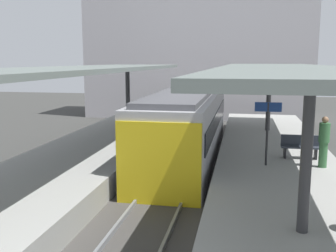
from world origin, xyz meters
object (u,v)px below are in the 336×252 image
object	(u,v)px
platform_bench	(300,146)
commuter_train	(187,125)
passenger_near_bench	(324,141)
platform_sign	(268,119)

from	to	relation	value
platform_bench	commuter_train	bearing A→B (deg)	151.39
commuter_train	platform_bench	bearing A→B (deg)	-28.61
passenger_near_bench	commuter_train	bearing A→B (deg)	144.52
platform_bench	passenger_near_bench	xyz separation A→B (m)	(0.59, -1.20, 0.45)
commuter_train	platform_bench	xyz separation A→B (m)	(4.64, -2.53, -0.26)
commuter_train	passenger_near_bench	size ratio (longest dim) A/B	7.14
commuter_train	passenger_near_bench	xyz separation A→B (m)	(5.23, -3.73, 0.19)
platform_bench	platform_sign	bearing A→B (deg)	-135.34
platform_sign	commuter_train	bearing A→B (deg)	131.14
platform_bench	passenger_near_bench	world-z (taller)	passenger_near_bench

